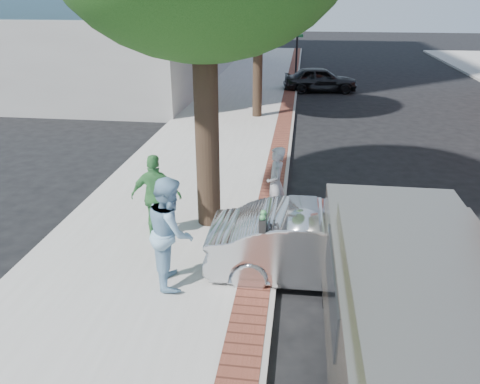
% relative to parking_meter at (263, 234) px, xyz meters
% --- Properties ---
extents(ground, '(120.00, 120.00, 0.00)m').
position_rel_parking_meter_xyz_m(ground, '(-0.83, 0.50, -1.21)').
color(ground, black).
rests_on(ground, ground).
extents(sidewalk, '(5.00, 60.00, 0.15)m').
position_rel_parking_meter_xyz_m(sidewalk, '(-2.33, 8.50, -1.13)').
color(sidewalk, '#9E9991').
rests_on(sidewalk, ground).
extents(brick_strip, '(0.60, 60.00, 0.01)m').
position_rel_parking_meter_xyz_m(brick_strip, '(-0.13, 8.50, -1.05)').
color(brick_strip, brown).
rests_on(brick_strip, sidewalk).
extents(curb, '(0.10, 60.00, 0.15)m').
position_rel_parking_meter_xyz_m(curb, '(0.22, 8.50, -1.13)').
color(curb, gray).
rests_on(curb, ground).
extents(office_base, '(18.20, 22.20, 4.00)m').
position_rel_parking_meter_xyz_m(office_base, '(-13.83, 22.50, 0.79)').
color(office_base, gray).
rests_on(office_base, ground).
extents(signal_near, '(0.70, 0.15, 3.80)m').
position_rel_parking_meter_xyz_m(signal_near, '(0.07, 22.50, 1.05)').
color(signal_near, black).
rests_on(signal_near, ground).
extents(parking_meter, '(0.12, 0.32, 1.47)m').
position_rel_parking_meter_xyz_m(parking_meter, '(0.00, 0.00, 0.00)').
color(parking_meter, gray).
rests_on(parking_meter, sidewalk).
extents(person_gray, '(0.54, 0.71, 1.77)m').
position_rel_parking_meter_xyz_m(person_gray, '(0.06, 2.70, -0.17)').
color(person_gray, '#B0B0B5').
rests_on(person_gray, sidewalk).
extents(person_officer, '(1.03, 1.17, 2.04)m').
position_rel_parking_meter_xyz_m(person_officer, '(-1.62, -0.05, -0.03)').
color(person_officer, '#8AB6D5').
rests_on(person_officer, sidewalk).
extents(person_green, '(1.11, 0.53, 1.84)m').
position_rel_parking_meter_xyz_m(person_green, '(-2.41, 1.62, -0.14)').
color(person_green, '#3E8A46').
rests_on(person_green, sidewalk).
extents(sedan_silver, '(4.25, 1.56, 1.39)m').
position_rel_parking_meter_xyz_m(sedan_silver, '(1.04, 0.62, -0.51)').
color(sedan_silver, '#BABDC1').
rests_on(sedan_silver, ground).
extents(bg_car, '(4.08, 2.01, 1.34)m').
position_rel_parking_meter_xyz_m(bg_car, '(1.47, 18.88, -0.54)').
color(bg_car, black).
rests_on(bg_car, ground).
extents(van, '(2.23, 5.71, 2.09)m').
position_rel_parking_meter_xyz_m(van, '(2.17, -1.80, -0.06)').
color(van, gray).
rests_on(van, ground).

